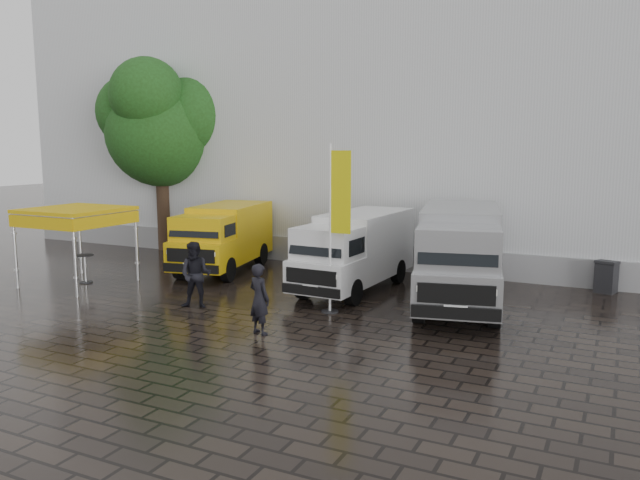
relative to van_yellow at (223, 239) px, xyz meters
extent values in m
plane|color=black|center=(6.74, -4.96, -1.25)|extent=(120.00, 120.00, 0.00)
cube|color=silver|center=(8.74, 11.04, 4.75)|extent=(44.00, 16.00, 12.00)
cube|color=gray|center=(8.74, 2.99, -0.75)|extent=(44.00, 0.15, 1.00)
cylinder|color=silver|center=(-4.57, -2.74, 0.00)|extent=(0.10, 0.10, 2.50)
cylinder|color=silver|center=(-1.80, -2.74, 0.00)|extent=(0.10, 0.10, 2.50)
cylinder|color=silver|center=(-4.57, -5.51, 0.00)|extent=(0.10, 0.10, 2.50)
cylinder|color=silver|center=(-1.80, -5.51, 0.00)|extent=(0.10, 0.10, 2.50)
cube|color=gold|center=(-3.18, -4.12, 1.35)|extent=(2.97, 2.97, 0.12)
cube|color=gold|center=(-3.18, -5.59, 1.05)|extent=(2.92, 0.04, 0.40)
cylinder|color=black|center=(6.22, -3.61, -1.23)|extent=(0.50, 0.50, 0.04)
cylinder|color=white|center=(6.22, -3.61, 1.17)|extent=(0.07, 0.07, 4.83)
cube|color=#D6CD0B|center=(6.55, -3.61, 2.23)|extent=(0.60, 0.03, 2.32)
cylinder|color=black|center=(-5.38, 3.01, 0.99)|extent=(0.63, 0.63, 4.49)
sphere|color=#1B3D13|center=(-5.38, 3.01, 4.13)|extent=(4.93, 4.93, 4.93)
sphere|color=#1B3D13|center=(-5.98, 3.91, 6.15)|extent=(2.91, 2.91, 2.91)
cylinder|color=black|center=(-3.14, -3.88, -0.75)|extent=(0.60, 0.60, 1.00)
cube|color=black|center=(13.30, 2.57, -0.72)|extent=(0.79, 0.79, 1.06)
imported|color=black|center=(5.50, -6.30, -0.34)|extent=(0.77, 0.62, 1.83)
imported|color=black|center=(2.45, -4.91, -0.26)|extent=(1.15, 1.02, 1.98)
camera|label=1|loc=(13.70, -19.46, 3.51)|focal=35.00mm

